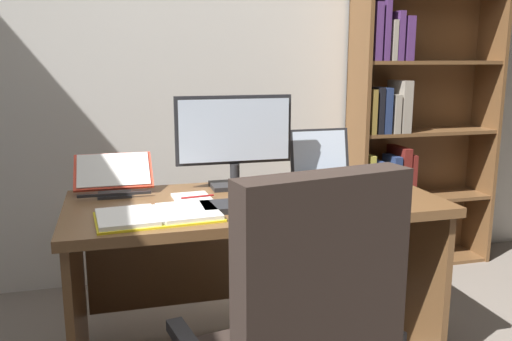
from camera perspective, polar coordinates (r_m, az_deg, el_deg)
name	(u,v)px	position (r m, az deg, el deg)	size (l,w,h in m)	color
wall_back	(224,49)	(3.23, -3.39, 12.83)	(4.79, 0.12, 2.73)	beige
desk	(251,239)	(2.38, -0.59, -7.32)	(1.55, 0.71, 0.73)	brown
bookshelf	(407,105)	(3.44, 15.84, 6.76)	(0.93, 0.29, 2.15)	brown
monitor	(234,141)	(2.41, -2.34, 3.22)	(0.53, 0.16, 0.42)	#232326
laptop	(326,171)	(2.58, 7.54, -0.01)	(0.31, 0.29, 0.24)	#232326
keyboard	(254,204)	(2.12, -0.18, -3.65)	(0.42, 0.15, 0.02)	#232326
computer_mouse	(325,197)	(2.21, 7.37, -2.88)	(0.06, 0.10, 0.04)	#232326
reading_stand_with_book	(114,174)	(2.43, -14.99, -0.40)	(0.34, 0.25, 0.16)	#232326
open_binder	(158,215)	(2.01, -10.42, -4.72)	(0.47, 0.30, 0.02)	yellow
notepad	(193,199)	(2.24, -6.78, -3.04)	(0.15, 0.21, 0.01)	white
pen	(198,197)	(2.24, -6.28, -2.79)	(0.01, 0.01, 0.14)	maroon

